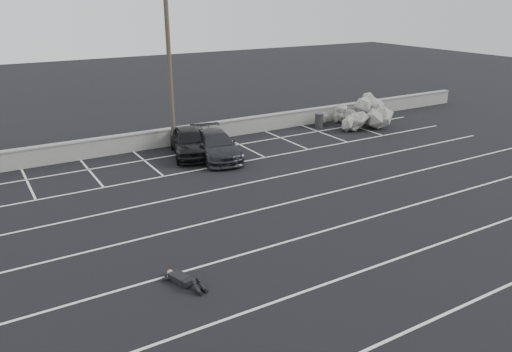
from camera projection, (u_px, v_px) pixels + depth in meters
ground at (301, 238)px, 18.72m from camera, size 120.00×120.00×0.00m
seawall at (165, 137)px, 29.83m from camera, size 50.00×0.45×1.06m
stall_lines at (242, 199)px, 22.24m from camera, size 36.00×20.05×0.01m
car_left at (189, 142)px, 28.06m from camera, size 3.09×5.00×1.59m
car_right at (216, 145)px, 27.65m from camera, size 2.90×5.28×1.45m
utility_pole at (169, 66)px, 27.84m from camera, size 1.28×0.26×9.57m
trash_bin at (319, 120)px, 34.07m from camera, size 0.77×0.77×0.96m
riprap_pile at (365, 117)px, 34.63m from camera, size 5.81×4.79×1.53m
person at (179, 275)px, 15.82m from camera, size 2.15×2.71×0.44m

